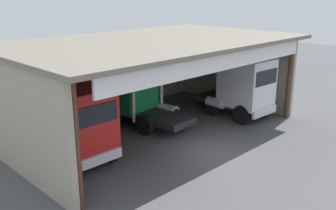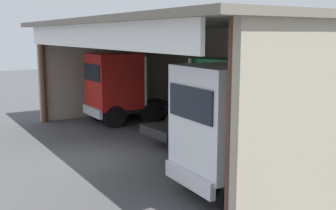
# 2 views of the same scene
# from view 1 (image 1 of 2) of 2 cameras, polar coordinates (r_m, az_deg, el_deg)

# --- Properties ---
(ground_plane) EXTENTS (80.00, 80.00, 0.00)m
(ground_plane) POSITION_cam_1_polar(r_m,az_deg,el_deg) (18.32, 6.85, -7.01)
(ground_plane) COLOR #4C4C4F
(ground_plane) RESTS_ON ground
(workshop_shed) EXTENTS (15.51, 9.57, 4.98)m
(workshop_shed) POSITION_cam_1_polar(r_m,az_deg,el_deg) (20.74, -4.20, 6.05)
(workshop_shed) COLOR #9E937F
(workshop_shed) RESTS_ON ground
(truck_red_right_bay) EXTENTS (2.51, 4.30, 3.50)m
(truck_red_right_bay) POSITION_cam_1_polar(r_m,az_deg,el_deg) (16.72, -13.25, -2.96)
(truck_red_right_bay) COLOR red
(truck_red_right_bay) RESTS_ON ground
(truck_green_left_bay) EXTENTS (2.87, 5.35, 3.42)m
(truck_green_left_bay) POSITION_cam_1_polar(r_m,az_deg,el_deg) (21.62, -4.72, 1.81)
(truck_green_left_bay) COLOR #197F3D
(truck_green_left_bay) RESTS_ON ground
(truck_white_center_left_bay) EXTENTS (2.53, 4.89, 3.63)m
(truck_white_center_left_bay) POSITION_cam_1_polar(r_m,az_deg,el_deg) (22.86, 11.29, 2.73)
(truck_white_center_left_bay) COLOR white
(truck_white_center_left_bay) RESTS_ON ground
(oil_drum) EXTENTS (0.58, 0.58, 0.92)m
(oil_drum) POSITION_cam_1_polar(r_m,az_deg,el_deg) (22.31, -11.62, -1.53)
(oil_drum) COLOR gold
(oil_drum) RESTS_ON ground
(tool_cart) EXTENTS (0.90, 0.60, 1.00)m
(tool_cart) POSITION_cam_1_polar(r_m,az_deg,el_deg) (24.46, -2.61, 0.54)
(tool_cart) COLOR black
(tool_cart) RESTS_ON ground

